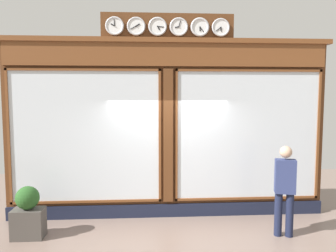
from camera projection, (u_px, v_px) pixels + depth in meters
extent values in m
cube|color=#5B3319|center=(168.00, 131.00, 7.10)|extent=(6.77, 0.30, 3.68)
cube|color=#191E33|center=(168.00, 210.00, 7.08)|extent=(6.77, 0.08, 0.28)
cube|color=brown|center=(168.00, 54.00, 6.76)|extent=(6.64, 0.08, 0.48)
cube|color=brown|center=(168.00, 40.00, 6.76)|extent=(6.91, 0.20, 0.10)
cube|color=silver|center=(248.00, 135.00, 7.05)|extent=(3.04, 0.02, 2.71)
cube|color=brown|center=(250.00, 70.00, 6.91)|extent=(3.14, 0.04, 0.05)
cube|color=brown|center=(247.00, 198.00, 7.16)|extent=(3.14, 0.04, 0.05)
cube|color=brown|center=(318.00, 135.00, 7.14)|extent=(0.05, 0.04, 2.81)
cube|color=brown|center=(176.00, 136.00, 6.93)|extent=(0.05, 0.04, 2.81)
cube|color=silver|center=(86.00, 137.00, 6.83)|extent=(3.04, 0.02, 2.71)
cube|color=brown|center=(84.00, 69.00, 6.68)|extent=(3.14, 0.04, 0.05)
cube|color=brown|center=(87.00, 202.00, 6.94)|extent=(3.14, 0.04, 0.05)
cube|color=brown|center=(9.00, 137.00, 6.71)|extent=(0.05, 0.04, 2.81)
cube|color=brown|center=(160.00, 136.00, 6.91)|extent=(0.05, 0.04, 2.81)
cube|color=#5B3319|center=(168.00, 136.00, 6.93)|extent=(0.20, 0.10, 2.81)
cube|color=#5B3319|center=(168.00, 27.00, 6.77)|extent=(2.74, 0.06, 0.57)
cylinder|color=white|center=(221.00, 27.00, 6.76)|extent=(0.31, 0.02, 0.31)
torus|color=silver|center=(221.00, 27.00, 6.76)|extent=(0.37, 0.04, 0.37)
cube|color=black|center=(221.00, 29.00, 6.75)|extent=(0.03, 0.01, 0.08)
cube|color=black|center=(218.00, 29.00, 6.75)|extent=(0.11, 0.01, 0.09)
sphere|color=black|center=(221.00, 27.00, 6.74)|extent=(0.02, 0.02, 0.02)
cylinder|color=white|center=(200.00, 27.00, 6.73)|extent=(0.31, 0.02, 0.31)
torus|color=silver|center=(200.00, 27.00, 6.73)|extent=(0.39, 0.05, 0.39)
cube|color=black|center=(200.00, 29.00, 6.72)|extent=(0.02, 0.01, 0.08)
cube|color=black|center=(202.00, 30.00, 6.73)|extent=(0.09, 0.01, 0.11)
sphere|color=black|center=(200.00, 27.00, 6.72)|extent=(0.02, 0.02, 0.02)
cylinder|color=white|center=(179.00, 27.00, 6.71)|extent=(0.31, 0.02, 0.31)
torus|color=silver|center=(179.00, 27.00, 6.70)|extent=(0.38, 0.04, 0.38)
cube|color=black|center=(177.00, 27.00, 6.69)|extent=(0.09, 0.01, 0.04)
cube|color=black|center=(180.00, 23.00, 6.69)|extent=(0.05, 0.01, 0.13)
sphere|color=black|center=(179.00, 27.00, 6.69)|extent=(0.02, 0.02, 0.02)
cylinder|color=white|center=(158.00, 26.00, 6.68)|extent=(0.31, 0.02, 0.31)
torus|color=silver|center=(158.00, 26.00, 6.67)|extent=(0.38, 0.05, 0.38)
cube|color=black|center=(159.00, 28.00, 6.67)|extent=(0.05, 0.01, 0.08)
cube|color=black|center=(161.00, 27.00, 6.67)|extent=(0.13, 0.01, 0.02)
sphere|color=black|center=(158.00, 26.00, 6.66)|extent=(0.02, 0.02, 0.02)
cylinder|color=white|center=(136.00, 26.00, 6.65)|extent=(0.31, 0.02, 0.31)
torus|color=silver|center=(136.00, 26.00, 6.64)|extent=(0.37, 0.04, 0.37)
cube|color=black|center=(138.00, 25.00, 6.63)|extent=(0.08, 0.01, 0.06)
cube|color=black|center=(133.00, 28.00, 6.63)|extent=(0.12, 0.01, 0.07)
sphere|color=black|center=(136.00, 26.00, 6.63)|extent=(0.02, 0.02, 0.02)
cylinder|color=white|center=(115.00, 26.00, 6.62)|extent=(0.31, 0.02, 0.31)
torus|color=silver|center=(115.00, 26.00, 6.62)|extent=(0.38, 0.04, 0.38)
cube|color=black|center=(113.00, 25.00, 6.60)|extent=(0.08, 0.01, 0.05)
cube|color=black|center=(114.00, 22.00, 6.60)|extent=(0.02, 0.01, 0.13)
sphere|color=black|center=(114.00, 26.00, 6.60)|extent=(0.02, 0.02, 0.02)
cylinder|color=#191E38|center=(278.00, 214.00, 6.10)|extent=(0.14, 0.14, 0.82)
cylinder|color=#191E38|center=(290.00, 215.00, 6.06)|extent=(0.14, 0.14, 0.82)
cube|color=navy|center=(285.00, 176.00, 6.02)|extent=(0.41, 0.31, 0.62)
sphere|color=tan|center=(286.00, 152.00, 5.98)|extent=(0.22, 0.22, 0.22)
cube|color=#4C4742|center=(28.00, 223.00, 6.02)|extent=(0.56, 0.36, 0.54)
sphere|color=#285623|center=(27.00, 198.00, 5.97)|extent=(0.42, 0.42, 0.42)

